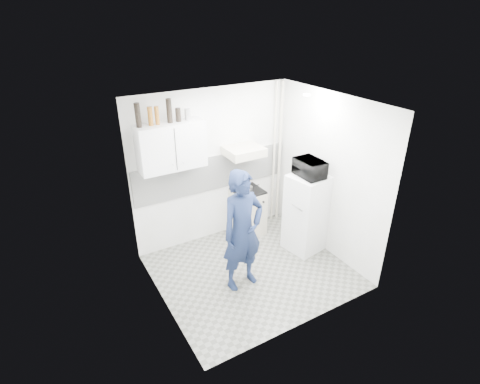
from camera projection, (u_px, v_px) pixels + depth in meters
floor at (252, 271)px, 5.82m from camera, size 2.80×2.80×0.00m
ceiling at (254, 104)px, 4.66m from camera, size 2.80×2.80×0.00m
wall_back at (213, 167)px, 6.21m from camera, size 2.80×0.00×2.80m
wall_left at (157, 223)px, 4.61m from camera, size 0.00×2.60×2.60m
wall_right at (328, 176)px, 5.87m from camera, size 0.00×2.60×2.60m
person at (243, 231)px, 5.17m from camera, size 0.69×0.49×1.80m
stove at (248, 212)px, 6.65m from camera, size 0.51×0.51×0.82m
fridge at (306, 213)px, 6.10m from camera, size 0.63×0.63×1.32m
stove_top at (248, 191)px, 6.46m from camera, size 0.49×0.49×0.03m
saucepan at (248, 189)px, 6.40m from camera, size 0.16×0.16×0.09m
microwave at (310, 168)px, 5.75m from camera, size 0.49×0.34×0.27m
bottle_a at (138, 115)px, 5.06m from camera, size 0.08×0.08×0.33m
bottle_b at (150, 116)px, 5.15m from camera, size 0.07×0.07×0.26m
bottle_c at (157, 116)px, 5.20m from camera, size 0.06×0.06×0.26m
bottle_d at (169, 111)px, 5.26m from camera, size 0.08×0.08×0.34m
canister_a at (178, 115)px, 5.35m from camera, size 0.08×0.08×0.19m
canister_b at (187, 114)px, 5.42m from camera, size 0.09×0.09×0.17m
upper_cabinet at (171, 146)px, 5.49m from camera, size 1.00×0.35×0.70m
range_hood at (244, 151)px, 6.10m from camera, size 0.60×0.50×0.14m
backsplash at (213, 173)px, 6.24m from camera, size 2.74×0.03×0.60m
pipe_a at (280, 154)px, 6.73m from camera, size 0.05×0.05×2.60m
pipe_b at (274, 156)px, 6.68m from camera, size 0.04×0.04×2.60m
ceiling_spot_fixture at (307, 95)px, 5.28m from camera, size 0.10×0.10×0.02m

